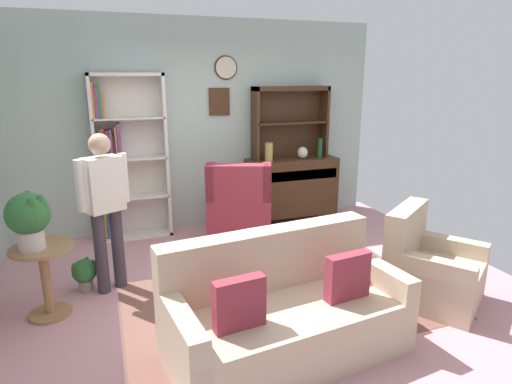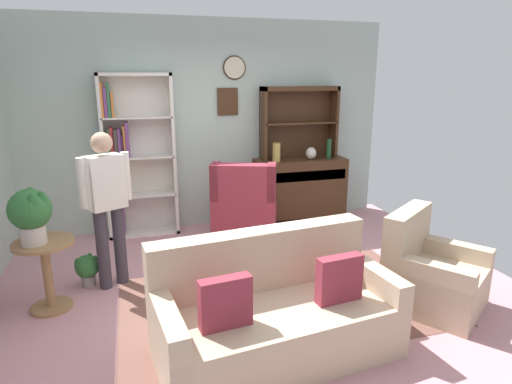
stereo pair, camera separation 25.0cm
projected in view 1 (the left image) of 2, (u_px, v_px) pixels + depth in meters
The scene contains 18 objects.
ground_plane at pixel (253, 290), 4.33m from camera, with size 5.40×4.60×0.02m, color #C68C93.
wall_back at pixel (202, 125), 5.90m from camera, with size 5.00×0.09×2.80m.
area_rug at pixel (283, 300), 4.12m from camera, with size 2.96×1.76×0.01m, color brown.
bookshelf at pixel (125, 159), 5.49m from camera, with size 0.90×0.30×2.10m.
sideboard at pixel (291, 186), 6.29m from camera, with size 1.30×0.45×0.92m.
sideboard_hutch at pixel (290, 112), 6.11m from camera, with size 1.10×0.26×1.00m.
vase_tall at pixel (269, 152), 5.95m from camera, with size 0.11×0.11×0.25m, color tan.
vase_round at pixel (303, 153), 6.14m from camera, with size 0.15×0.15×0.17m, color beige.
bottle_wine at pixel (320, 148), 6.19m from camera, with size 0.07×0.07×0.28m, color #194223.
couch_floral at pixel (284, 313), 3.31m from camera, with size 1.89×1.06×0.90m.
armchair_floral at pixel (430, 271), 4.07m from camera, with size 1.06×1.07×0.88m.
wingback_chair at pixel (240, 213), 5.48m from camera, with size 1.01×1.02×1.05m.
plant_stand at pixel (45, 273), 3.77m from camera, with size 0.52×0.52×0.66m.
potted_plant_large at pixel (29, 217), 3.57m from camera, with size 0.35×0.35×0.49m.
potted_plant_small at pixel (85, 272), 4.27m from camera, with size 0.24×0.24×0.33m.
person_reading at pixel (105, 202), 4.11m from camera, with size 0.50×0.33×1.56m.
coffee_table at pixel (277, 260), 4.16m from camera, with size 0.80×0.50×0.42m.
book_stack at pixel (271, 248), 4.22m from camera, with size 0.19×0.12×0.05m.
Camera 1 is at (-1.29, -3.71, 2.08)m, focal length 30.41 mm.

